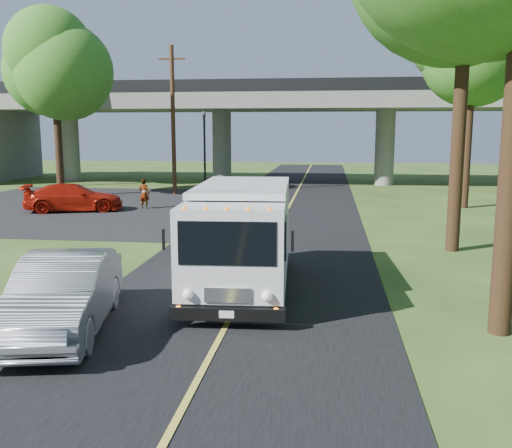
% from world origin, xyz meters
% --- Properties ---
extents(ground, '(120.00, 120.00, 0.00)m').
position_xyz_m(ground, '(0.00, 0.00, 0.00)').
color(ground, '#274217').
rests_on(ground, ground).
extents(road, '(7.00, 90.00, 0.02)m').
position_xyz_m(road, '(0.00, 10.00, 0.01)').
color(road, black).
rests_on(road, ground).
extents(parking_lot, '(16.00, 18.00, 0.01)m').
position_xyz_m(parking_lot, '(-11.00, 18.00, 0.01)').
color(parking_lot, black).
rests_on(parking_lot, ground).
extents(lane_line, '(0.12, 90.00, 0.01)m').
position_xyz_m(lane_line, '(0.00, 10.00, 0.03)').
color(lane_line, gold).
rests_on(lane_line, road).
extents(overpass, '(54.00, 10.00, 7.30)m').
position_xyz_m(overpass, '(0.00, 32.00, 4.56)').
color(overpass, slate).
rests_on(overpass, ground).
extents(traffic_signal, '(0.18, 0.22, 5.20)m').
position_xyz_m(traffic_signal, '(-6.00, 26.00, 3.20)').
color(traffic_signal, black).
rests_on(traffic_signal, ground).
extents(utility_pole, '(1.60, 0.26, 9.00)m').
position_xyz_m(utility_pole, '(-7.50, 24.00, 4.59)').
color(utility_pole, '#472D19').
rests_on(utility_pole, ground).
extents(tree_right_far, '(5.77, 5.67, 10.99)m').
position_xyz_m(tree_right_far, '(9.21, 19.84, 8.30)').
color(tree_right_far, '#382314').
rests_on(tree_right_far, ground).
extents(tree_left_lot, '(5.60, 5.50, 10.50)m').
position_xyz_m(tree_left_lot, '(-13.79, 21.84, 7.90)').
color(tree_left_lot, '#382314').
rests_on(tree_left_lot, ground).
extents(tree_left_far, '(5.26, 5.16, 9.89)m').
position_xyz_m(tree_left_far, '(-16.79, 27.84, 7.45)').
color(tree_left_far, '#382314').
rests_on(tree_left_far, ground).
extents(step_van, '(2.66, 6.41, 2.64)m').
position_xyz_m(step_van, '(-0.11, 3.46, 1.43)').
color(step_van, silver).
rests_on(step_van, ground).
extents(red_sedan, '(5.10, 3.26, 1.38)m').
position_xyz_m(red_sedan, '(-10.48, 16.19, 0.69)').
color(red_sedan, '#A2160A').
rests_on(red_sedan, ground).
extents(silver_sedan, '(2.54, 4.89, 1.54)m').
position_xyz_m(silver_sedan, '(-3.20, 0.00, 0.77)').
color(silver_sedan, gray).
rests_on(silver_sedan, ground).
extents(pedestrian, '(0.62, 0.47, 1.55)m').
position_xyz_m(pedestrian, '(-7.31, 17.50, 0.78)').
color(pedestrian, gray).
rests_on(pedestrian, ground).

